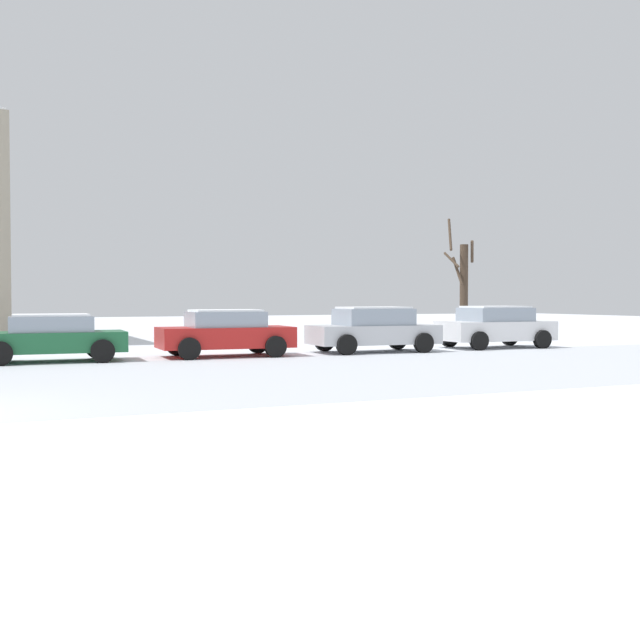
% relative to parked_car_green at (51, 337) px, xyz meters
% --- Properties ---
extents(parked_car_green, '(4.00, 2.09, 1.32)m').
position_rel_parked_car_green_xyz_m(parked_car_green, '(0.00, 0.00, 0.00)').
color(parked_car_green, '#1E6038').
rests_on(parked_car_green, ground).
extents(parked_car_red, '(4.02, 2.13, 1.41)m').
position_rel_parked_car_green_xyz_m(parked_car_red, '(4.94, -0.09, 0.04)').
color(parked_car_red, red).
rests_on(parked_car_red, ground).
extents(parked_car_silver, '(4.21, 2.16, 1.47)m').
position_rel_parked_car_green_xyz_m(parked_car_silver, '(9.88, -0.24, 0.06)').
color(parked_car_silver, silver).
rests_on(parked_car_silver, ground).
extents(parked_car_white, '(4.04, 2.24, 1.47)m').
position_rel_parked_car_green_xyz_m(parked_car_white, '(14.82, -0.08, 0.07)').
color(parked_car_white, white).
rests_on(parked_car_white, ground).
extents(tree_far_right, '(1.36, 1.38, 5.03)m').
position_rel_parked_car_green_xyz_m(tree_far_right, '(16.10, 3.76, 1.49)').
color(tree_far_right, '#423326').
rests_on(tree_far_right, ground).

